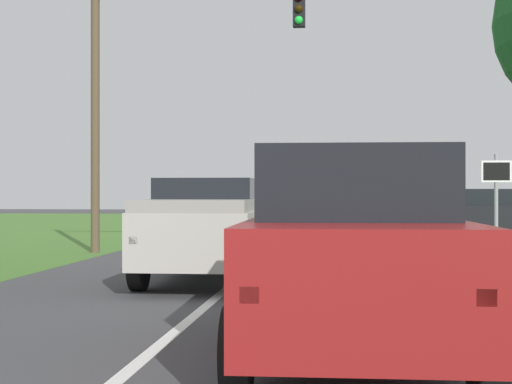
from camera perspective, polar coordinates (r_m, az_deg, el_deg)
name	(u,v)px	position (r m, az deg, el deg)	size (l,w,h in m)	color
ground_plane	(227,289)	(13.23, -2.19, -7.19)	(120.00, 120.00, 0.00)	#424244
red_suv_near	(353,250)	(7.73, 7.17, -4.30)	(2.32, 4.64, 2.06)	maroon
pickup_truck_lead	(211,228)	(14.33, -3.38, -2.66)	(2.23, 5.36, 1.90)	#B7B2A8
traffic_light	(151,70)	(21.30, -7.75, 8.92)	(6.32, 0.40, 7.64)	brown
keep_moving_sign	(496,197)	(16.30, 17.37, -0.36)	(0.60, 0.09, 2.42)	gray
crossing_suv_far	(484,216)	(24.73, 16.57, -1.69)	(4.83, 2.15, 1.76)	black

